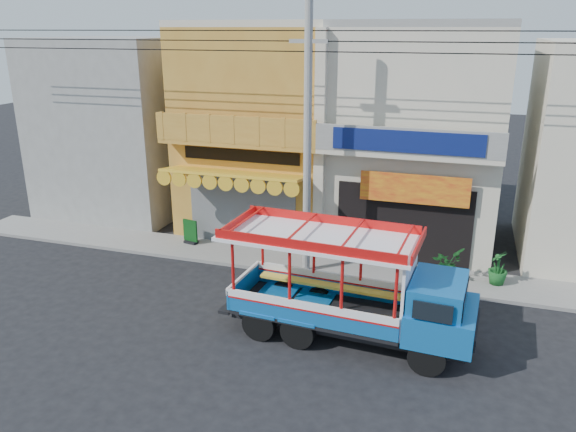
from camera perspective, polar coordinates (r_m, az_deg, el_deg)
The scene contains 11 objects.
ground at distance 16.25m, azimuth 2.01°, elevation -10.85°, with size 90.00×90.00×0.00m, color black.
sidewalk at distance 19.70m, azimuth 5.22°, elevation -5.20°, with size 30.00×2.00×0.12m, color slate.
shophouse_left at distance 23.28m, azimuth -2.02°, elevation 9.01°, with size 6.00×7.50×8.24m.
shophouse_right at distance 22.02m, azimuth 12.99°, elevation 7.98°, with size 6.00×6.75×8.24m.
party_pilaster at distance 19.51m, azimuth 3.24°, elevation 6.78°, with size 0.35×0.30×8.00m, color beige.
filler_building_left at distance 26.54m, azimuth -16.53°, elevation 8.78°, with size 6.00×6.00×7.60m, color gray.
utility_pole at distance 17.80m, azimuth 2.48°, elevation 9.03°, with size 28.00×0.26×9.00m.
songthaew_truck at distance 14.80m, azimuth 7.93°, elevation -7.63°, with size 6.74×2.56×3.09m.
green_sign at distance 21.76m, azimuth -9.88°, elevation -1.76°, with size 0.61×0.38×0.94m.
potted_plant_a at distance 19.09m, azimuth 15.85°, elevation -4.71°, with size 0.98×0.85×1.09m, color #18541F.
potted_plant_c at distance 19.28m, azimuth 20.56°, elevation -4.94°, with size 0.62×0.62×1.11m, color #18541F.
Camera 1 is at (3.79, -13.63, 8.00)m, focal length 35.00 mm.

